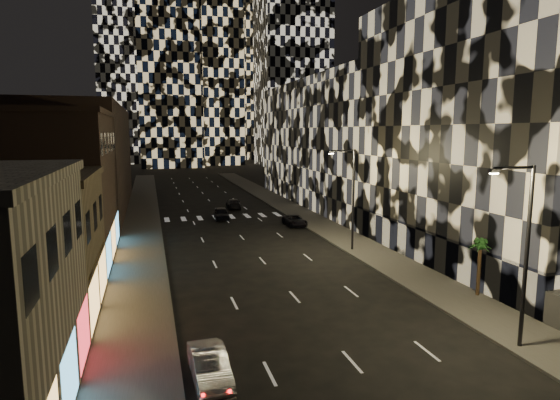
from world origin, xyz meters
TOP-DOWN VIEW (x-y plane):
  - sidewalk_left at (-10.00, 50.00)m, footprint 4.00×120.00m
  - sidewalk_right at (10.00, 50.00)m, footprint 4.00×120.00m
  - curb_left at (-7.90, 50.00)m, footprint 0.20×120.00m
  - curb_right at (7.90, 50.00)m, footprint 0.20×120.00m
  - retail_tan at (-17.00, 21.00)m, footprint 10.00×10.00m
  - retail_brown at (-17.00, 33.50)m, footprint 10.00×15.00m
  - retail_filler_left at (-17.00, 60.00)m, footprint 10.00×40.00m
  - midrise_right at (20.00, 24.50)m, footprint 16.00×25.00m
  - midrise_base at (12.30, 24.50)m, footprint 0.60×25.00m
  - midrise_filler_right at (20.00, 57.00)m, footprint 16.00×40.00m
  - tower_right_mid at (35.00, 135.00)m, footprint 20.00×20.00m
  - tower_center_low at (-2.00, 140.00)m, footprint 18.00×18.00m
  - streetlight_near at (8.35, 10.00)m, footprint 2.55×0.25m
  - streetlight_far at (8.35, 30.00)m, footprint 2.55×0.25m
  - car_silver_parked at (-6.65, 11.08)m, footprint 1.65×4.28m
  - car_dark_midlane at (-0.50, 48.40)m, footprint 2.01×4.41m
  - car_dark_oncoming at (2.38, 56.31)m, footprint 2.25×4.75m
  - car_dark_rightlane at (7.00, 42.28)m, footprint 2.08×4.41m
  - palm_tree at (11.50, 16.79)m, footprint 1.92×1.88m

SIDE VIEW (x-z plane):
  - sidewalk_left at x=-10.00m, z-range 0.00..0.15m
  - sidewalk_right at x=10.00m, z-range 0.00..0.15m
  - curb_left at x=-7.90m, z-range 0.00..0.15m
  - curb_right at x=7.90m, z-range 0.00..0.15m
  - car_dark_rightlane at x=7.00m, z-range 0.00..1.22m
  - car_dark_oncoming at x=2.38m, z-range 0.00..1.34m
  - car_silver_parked at x=-6.65m, z-range 0.00..1.39m
  - car_dark_midlane at x=-0.50m, z-range 0.00..1.47m
  - midrise_base at x=12.30m, z-range 0.00..3.00m
  - palm_tree at x=11.50m, z-range 1.37..5.14m
  - retail_tan at x=-17.00m, z-range 0.00..8.00m
  - streetlight_near at x=8.35m, z-range 0.85..9.85m
  - streetlight_far at x=8.35m, z-range 0.85..9.85m
  - retail_brown at x=-17.00m, z-range 0.00..12.00m
  - retail_filler_left at x=-17.00m, z-range 0.00..14.00m
  - midrise_filler_right at x=20.00m, z-range 0.00..18.00m
  - midrise_right at x=20.00m, z-range 0.00..22.00m
  - tower_center_low at x=-2.00m, z-range 0.00..95.00m
  - tower_right_mid at x=35.00m, z-range 0.00..100.00m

